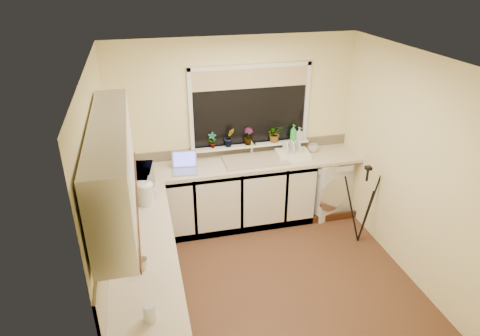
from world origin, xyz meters
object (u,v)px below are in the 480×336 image
at_px(washing_machine, 324,183).
at_px(cup_back, 313,148).
at_px(plant_b, 229,137).
at_px(soap_bottle_clear, 299,134).
at_px(soap_bottle_green, 293,133).
at_px(laptop, 185,166).
at_px(dish_rack, 293,154).
at_px(cup_left, 142,264).
at_px(tripod, 363,205).
at_px(plant_d, 275,134).
at_px(kettle, 146,194).
at_px(plant_c, 248,136).
at_px(glass_jug, 150,312).
at_px(steel_jar, 136,256).
at_px(microwave, 136,182).
at_px(plant_a, 212,140).

height_order(washing_machine, cup_back, cup_back).
distance_m(plant_b, soap_bottle_clear, 0.97).
bearing_deg(soap_bottle_clear, soap_bottle_green, 176.73).
xyz_separation_m(laptop, soap_bottle_clear, (1.59, 0.25, 0.18)).
xyz_separation_m(dish_rack, cup_left, (-2.04, -1.88, 0.02)).
height_order(dish_rack, soap_bottle_clear, soap_bottle_clear).
height_order(tripod, soap_bottle_green, soap_bottle_green).
relative_size(plant_d, soap_bottle_green, 1.03).
distance_m(laptop, plant_b, 0.72).
distance_m(plant_b, soap_bottle_green, 0.88).
distance_m(kettle, plant_c, 1.71).
distance_m(washing_machine, soap_bottle_green, 0.88).
distance_m(glass_jug, soap_bottle_green, 3.35).
bearing_deg(dish_rack, glass_jug, -124.38).
bearing_deg(plant_b, cup_left, -120.46).
height_order(steel_jar, plant_c, plant_c).
bearing_deg(dish_rack, washing_machine, 5.80).
relative_size(plant_b, plant_d, 1.08).
bearing_deg(steel_jar, microwave, 88.28).
bearing_deg(cup_back, glass_jug, -132.47).
height_order(dish_rack, cup_back, cup_back).
bearing_deg(washing_machine, cup_back, 142.34).
relative_size(laptop, cup_left, 3.09).
distance_m(soap_bottle_clear, cup_left, 2.99).
height_order(laptop, steel_jar, laptop).
bearing_deg(soap_bottle_clear, glass_jug, -129.15).
distance_m(washing_machine, plant_a, 1.73).
xyz_separation_m(washing_machine, glass_jug, (-2.51, -2.47, 0.55)).
bearing_deg(cup_left, plant_d, 48.35).
height_order(tripod, glass_jug, tripod).
bearing_deg(plant_a, soap_bottle_clear, -1.07).
height_order(washing_machine, plant_d, plant_d).
height_order(dish_rack, plant_a, plant_a).
relative_size(microwave, soap_bottle_green, 2.27).
bearing_deg(plant_a, dish_rack, -10.31).
height_order(plant_b, cup_back, plant_b).
bearing_deg(plant_d, laptop, -167.57).
height_order(plant_c, plant_d, plant_d).
relative_size(washing_machine, cup_back, 6.20).
distance_m(laptop, plant_d, 1.30).
xyz_separation_m(washing_machine, laptop, (-1.96, -0.09, 0.54)).
distance_m(soap_bottle_clear, cup_back, 0.28).
xyz_separation_m(washing_machine, dish_rack, (-0.51, -0.01, 0.51)).
bearing_deg(plant_b, kettle, -138.97).
xyz_separation_m(kettle, dish_rack, (1.95, 0.79, -0.08)).
bearing_deg(dish_rack, cup_left, -132.68).
distance_m(plant_a, plant_b, 0.23).
xyz_separation_m(plant_b, cup_back, (1.14, -0.12, -0.22)).
relative_size(glass_jug, cup_back, 1.04).
bearing_deg(tripod, plant_b, 125.59).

